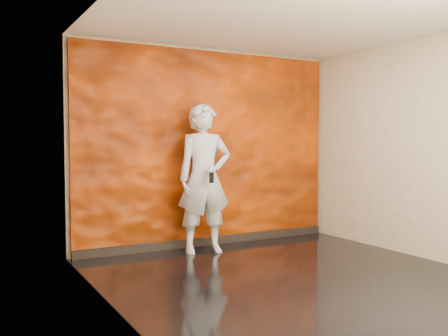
% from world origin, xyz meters
% --- Properties ---
extents(room, '(4.02, 4.02, 2.81)m').
position_xyz_m(room, '(0.00, 0.00, 1.40)').
color(room, black).
rests_on(room, ground).
extents(feature_wall, '(3.90, 0.06, 2.75)m').
position_xyz_m(feature_wall, '(0.00, 1.96, 1.38)').
color(feature_wall, '#EE4900').
rests_on(feature_wall, ground).
extents(baseboard, '(3.90, 0.04, 0.12)m').
position_xyz_m(baseboard, '(0.00, 1.92, 0.06)').
color(baseboard, black).
rests_on(baseboard, ground).
extents(man, '(0.79, 0.59, 1.98)m').
position_xyz_m(man, '(-0.29, 1.54, 0.99)').
color(man, '#ABAEBB').
rests_on(man, ground).
extents(phone, '(0.07, 0.04, 0.13)m').
position_xyz_m(phone, '(-0.34, 1.25, 1.02)').
color(phone, black).
rests_on(phone, man).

